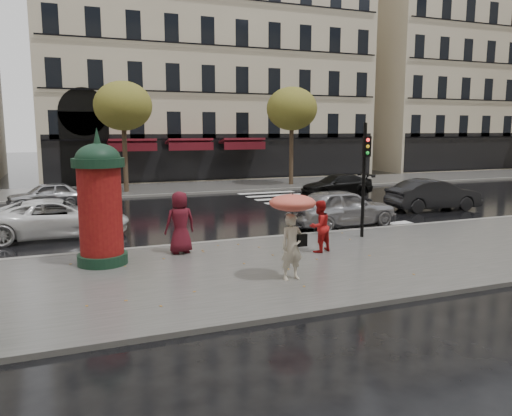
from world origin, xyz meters
name	(u,v)px	position (x,y,z in m)	size (l,w,h in m)	color
ground	(278,264)	(0.00, 0.00, 0.00)	(160.00, 160.00, 0.00)	black
near_sidewalk	(286,266)	(0.00, -0.50, 0.06)	(90.00, 7.00, 0.12)	#474744
far_sidewalk	(157,189)	(0.00, 19.00, 0.06)	(90.00, 6.00, 0.12)	#474744
near_kerb	(243,240)	(0.00, 3.00, 0.07)	(90.00, 0.25, 0.14)	slate
far_kerb	(166,195)	(0.00, 16.00, 0.07)	(90.00, 0.25, 0.14)	slate
zebra_crossing	(309,205)	(6.00, 9.60, 0.01)	(3.60, 11.75, 0.01)	silver
bldg_far_corner	(199,40)	(6.00, 30.00, 11.31)	(26.00, 14.00, 22.90)	#B7A88C
bldg_far_right	(457,57)	(34.00, 30.00, 11.31)	(24.00, 14.00, 22.90)	#B7A88C
tree_far_left	(123,106)	(-2.00, 18.00, 5.17)	(3.40, 3.40, 6.64)	#38281C
tree_far_right	(292,109)	(9.00, 18.00, 5.17)	(3.40, 3.40, 6.64)	#38281C
woman_umbrella	(292,222)	(-0.44, -1.81, 1.58)	(1.15, 1.15, 2.21)	beige
woman_red	(319,226)	(1.56, 0.45, 0.92)	(0.77, 0.60, 1.59)	#B41616
man_burgundy	(180,222)	(-2.41, 1.86, 1.06)	(0.92, 0.60, 1.89)	#50101A
morris_column	(100,200)	(-4.72, 1.45, 1.93)	(1.40, 1.40, 3.77)	black
traffic_light	(365,169)	(3.98, 1.73, 2.51)	(0.28, 0.39, 3.94)	black
car_silver	(342,208)	(4.64, 4.20, 0.77)	(1.81, 4.50, 1.53)	#9A9A9E
car_darkgrey	(434,195)	(10.88, 6.14, 0.74)	(1.56, 4.49, 1.48)	black
car_white	(58,218)	(-5.86, 6.26, 0.69)	(2.28, 4.95, 1.38)	white
car_black	(337,185)	(9.26, 12.42, 0.63)	(1.76, 4.32, 1.25)	black
car_far_silver	(47,195)	(-6.37, 13.95, 0.62)	(1.48, 3.67, 1.25)	#9D9DA1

